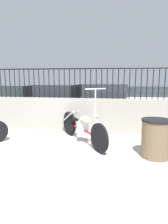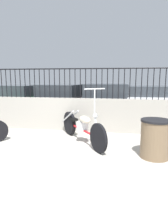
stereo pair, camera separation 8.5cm
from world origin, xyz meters
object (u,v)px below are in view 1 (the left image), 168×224
(trash_bin, at_px, (156,138))
(car_black, at_px, (62,99))
(car_green, at_px, (21,99))
(car_white, at_px, (145,101))
(car_dark_grey, at_px, (103,100))
(motorcycle_red, at_px, (80,126))

(trash_bin, relative_size, car_black, 0.18)
(trash_bin, distance_m, car_black, 5.80)
(car_green, relative_size, car_white, 1.07)
(car_dark_grey, distance_m, car_white, 1.83)
(car_dark_grey, bearing_deg, car_green, 80.58)
(trash_bin, bearing_deg, car_green, 138.62)
(car_black, height_order, car_dark_grey, car_dark_grey)
(car_black, relative_size, car_dark_grey, 0.99)
(trash_bin, relative_size, car_dark_grey, 0.18)
(car_black, relative_size, car_white, 1.13)
(car_green, height_order, car_black, car_black)
(car_white, bearing_deg, trash_bin, 172.67)
(car_green, height_order, car_white, car_white)
(trash_bin, height_order, car_white, car_white)
(motorcycle_red, relative_size, car_white, 0.49)
(car_green, distance_m, car_white, 5.76)
(car_green, xyz_separation_m, car_black, (2.04, 0.03, 0.02))
(car_dark_grey, height_order, car_white, car_dark_grey)
(car_black, bearing_deg, car_white, -82.84)
(trash_bin, bearing_deg, car_dark_grey, 107.41)
(motorcycle_red, distance_m, trash_bin, 1.95)
(motorcycle_red, distance_m, car_dark_grey, 3.65)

